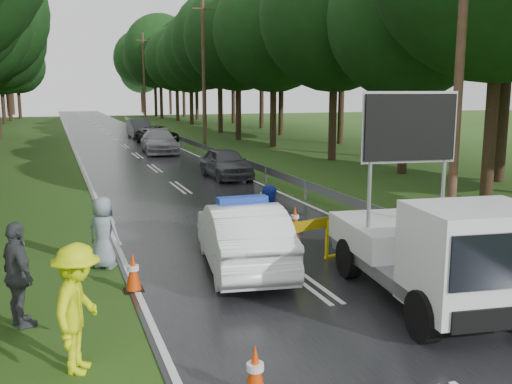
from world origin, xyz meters
name	(u,v)px	position (x,y,z in m)	size (l,w,h in m)	color
ground	(304,281)	(0.00, 0.00, 0.00)	(160.00, 160.00, 0.00)	#284714
road	(125,146)	(0.00, 30.00, 0.01)	(7.00, 140.00, 0.02)	black
guardrail	(178,138)	(3.70, 29.67, 0.55)	(0.12, 60.06, 0.70)	gray
utility_pole_near	(461,43)	(5.20, 2.00, 5.06)	(1.40, 0.24, 10.00)	#412A1E
utility_pole_mid	(204,72)	(5.20, 28.00, 5.06)	(1.40, 0.24, 10.00)	#412A1E
utility_pole_far	(144,79)	(5.20, 54.00, 5.06)	(1.40, 0.24, 10.00)	#412A1E
police_sedan	(242,236)	(-0.95, 1.18, 0.74)	(2.17, 4.63, 1.61)	white
work_truck	(436,251)	(1.66, -2.05, 1.03)	(2.69, 5.00, 3.81)	gray
barrier	(304,232)	(0.43, 1.00, 0.77)	(2.37, 0.71, 1.01)	yellow
officer	(265,223)	(-0.12, 2.00, 0.80)	(0.58, 0.38, 1.59)	yellow
civilian	(270,222)	(-0.08, 1.73, 0.87)	(0.84, 0.66, 1.74)	#1827A1
bystander_left	(78,308)	(-4.54, -2.44, 0.92)	(1.19, 0.68, 1.84)	#DBF30D
bystander_mid	(18,275)	(-5.39, -0.53, 0.89)	(1.05, 0.44, 1.79)	#3E4146
bystander_right	(103,233)	(-3.80, 2.28, 0.80)	(0.78, 0.51, 1.60)	gray
queue_car_first	(226,163)	(2.47, 13.86, 0.68)	(1.60, 3.98, 1.36)	#44474C
queue_car_second	(159,141)	(1.54, 25.08, 0.72)	(2.03, 4.99, 1.45)	#97999F
queue_car_third	(157,135)	(2.48, 31.08, 0.66)	(2.18, 4.72, 1.31)	black
queue_car_fourth	(140,129)	(2.09, 37.08, 0.76)	(1.60, 4.59, 1.51)	#3C3E43
cone_near_left	(255,373)	(-2.50, -4.00, 0.37)	(0.36, 0.36, 0.76)	black
cone_center	(239,247)	(-0.82, 1.84, 0.31)	(0.30, 0.30, 0.64)	black
cone_far	(295,220)	(1.40, 3.69, 0.38)	(0.37, 0.37, 0.78)	black
cone_left_mid	(133,272)	(-3.40, 0.57, 0.38)	(0.37, 0.37, 0.78)	black
cone_right	(401,232)	(3.50, 1.73, 0.33)	(0.32, 0.32, 0.69)	black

